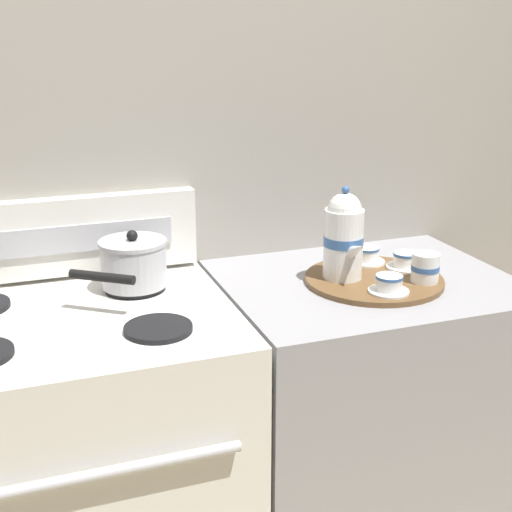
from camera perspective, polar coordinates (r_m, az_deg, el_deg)
wall_back at (r=1.99m, az=-5.44°, el=4.56°), size 6.00×0.05×2.20m
stove at (r=1.90m, az=-13.89°, el=-17.85°), size 0.78×0.63×0.94m
control_panel at (r=1.90m, az=-16.15°, el=1.38°), size 0.76×0.05×0.20m
side_counter at (r=2.09m, az=8.31°, el=-13.90°), size 0.75×0.60×0.93m
saucepan at (r=1.79m, az=-9.82°, el=-0.55°), size 0.25×0.27×0.14m
serving_tray at (r=1.86m, az=9.41°, el=-1.88°), size 0.36×0.36×0.01m
teapot at (r=1.81m, az=7.05°, el=1.60°), size 0.10×0.16×0.24m
teacup_left at (r=1.97m, az=8.86°, el=0.08°), size 0.10×0.10×0.04m
teacup_right at (r=1.94m, az=11.86°, el=-0.36°), size 0.10×0.10×0.04m
teacup_front at (r=1.76m, az=10.59°, el=-2.22°), size 0.10×0.10×0.04m
creamer_jug at (r=1.84m, az=13.38°, el=-0.90°), size 0.07×0.07×0.07m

